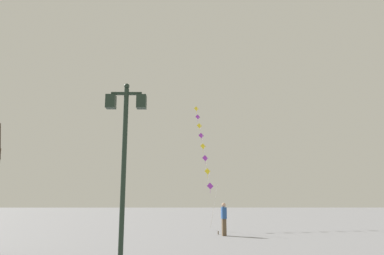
# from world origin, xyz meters

# --- Properties ---
(ground_plane) EXTENTS (160.00, 160.00, 0.00)m
(ground_plane) POSITION_xyz_m (0.00, 20.00, 0.00)
(ground_plane) COLOR gray
(twin_lantern_lamp_post) EXTENTS (1.18, 0.28, 5.25)m
(twin_lantern_lamp_post) POSITION_xyz_m (-1.86, 9.15, 3.61)
(twin_lantern_lamp_post) COLOR #1E2D23
(twin_lantern_lamp_post) RESTS_ON ground_plane
(kite_train) EXTENTS (1.16, 11.32, 10.27)m
(kite_train) POSITION_xyz_m (1.14, 25.76, 5.67)
(kite_train) COLOR brown
(kite_train) RESTS_ON ground_plane
(kite_flyer) EXTENTS (0.28, 0.62, 1.71)m
(kite_flyer) POSITION_xyz_m (1.90, 18.70, 0.90)
(kite_flyer) COLOR brown
(kite_flyer) RESTS_ON ground_plane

